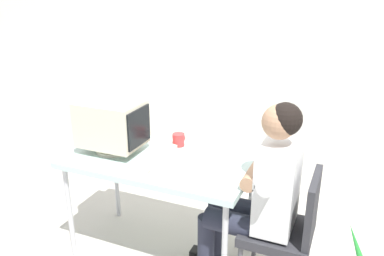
{
  "coord_description": "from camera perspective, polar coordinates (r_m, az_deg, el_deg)",
  "views": [
    {
      "loc": [
        1.16,
        -2.15,
        1.87
      ],
      "look_at": [
        0.24,
        0.0,
        1.01
      ],
      "focal_mm": 37.11,
      "sensor_mm": 36.0,
      "label": 1
    }
  ],
  "objects": [
    {
      "name": "person_seated",
      "position": [
        2.46,
        9.65,
        -8.97
      ],
      "size": [
        0.7,
        0.56,
        1.26
      ],
      "color": "silver",
      "rests_on": "ground_plane"
    },
    {
      "name": "ground_plane",
      "position": [
        3.08,
        -4.23,
        -17.26
      ],
      "size": [
        12.0,
        12.0,
        0.0
      ],
      "primitive_type": "plane",
      "color": "#B2ADA3"
    },
    {
      "name": "crt_monitor",
      "position": [
        2.76,
        -11.41,
        0.58
      ],
      "size": [
        0.43,
        0.32,
        0.36
      ],
      "color": "beige",
      "rests_on": "desk"
    },
    {
      "name": "wall_back",
      "position": [
        3.67,
        9.9,
        14.17
      ],
      "size": [
        8.0,
        0.1,
        3.0
      ],
      "primitive_type": "cube",
      "color": "silver",
      "rests_on": "ground_plane"
    },
    {
      "name": "keyboard",
      "position": [
        2.68,
        -5.48,
        -4.02
      ],
      "size": [
        0.16,
        0.45,
        0.03
      ],
      "color": "beige",
      "rests_on": "desk"
    },
    {
      "name": "desk",
      "position": [
        2.71,
        -4.62,
        -5.39
      ],
      "size": [
        1.26,
        0.7,
        0.76
      ],
      "color": "#B7B7BC",
      "rests_on": "ground_plane"
    },
    {
      "name": "desk_mug",
      "position": [
        2.86,
        -1.93,
        -1.69
      ],
      "size": [
        0.09,
        0.1,
        0.09
      ],
      "color": "red",
      "rests_on": "desk"
    },
    {
      "name": "office_chair",
      "position": [
        2.54,
        13.64,
        -13.63
      ],
      "size": [
        0.42,
        0.42,
        0.84
      ],
      "color": "#4C4C51",
      "rests_on": "ground_plane"
    }
  ]
}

